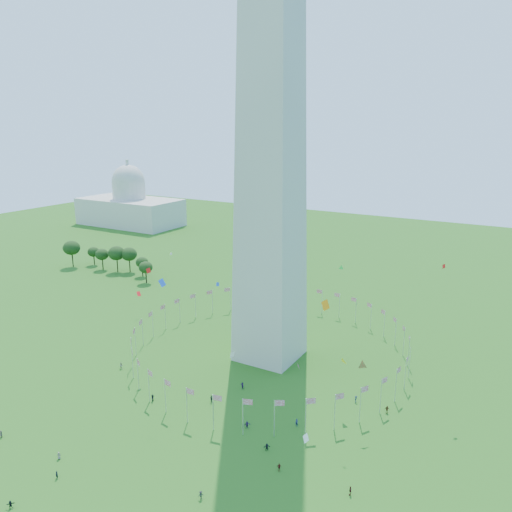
% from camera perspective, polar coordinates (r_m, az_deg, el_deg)
% --- Properties ---
extents(ground, '(600.00, 600.00, 0.00)m').
position_cam_1_polar(ground, '(117.11, -11.02, -20.48)').
color(ground, '#1E5513').
rests_on(ground, ground).
extents(washington_monument, '(16.80, 16.80, 169.00)m').
position_cam_1_polar(washington_monument, '(138.11, 1.82, 22.02)').
color(washington_monument, beige).
rests_on(washington_monument, ground).
extents(flag_ring, '(80.24, 80.24, 9.00)m').
position_cam_1_polar(flag_ring, '(150.63, 1.57, -9.78)').
color(flag_ring, silver).
rests_on(flag_ring, ground).
extents(capitol_building, '(70.00, 35.00, 46.00)m').
position_cam_1_polar(capitol_building, '(353.25, -14.31, 7.16)').
color(capitol_building, beige).
rests_on(capitol_building, ground).
extents(crowd, '(79.19, 73.74, 1.96)m').
position_cam_1_polar(crowd, '(112.76, -5.31, -21.24)').
color(crowd, black).
rests_on(crowd, ground).
extents(kites_aloft, '(106.99, 70.44, 34.19)m').
position_cam_1_polar(kites_aloft, '(123.00, -0.10, -8.24)').
color(kites_aloft, yellow).
rests_on(kites_aloft, ground).
extents(tree_line_west, '(55.47, 15.49, 12.65)m').
position_cam_1_polar(tree_line_west, '(244.52, -16.43, -0.42)').
color(tree_line_west, '#234717').
rests_on(tree_line_west, ground).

